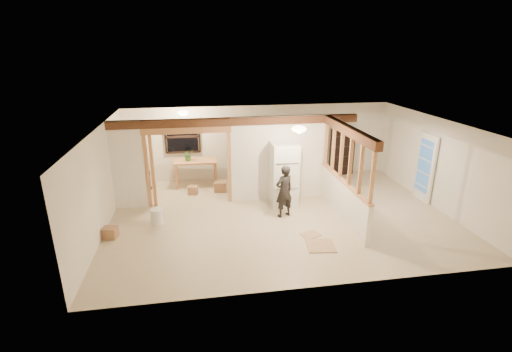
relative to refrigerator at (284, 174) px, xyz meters
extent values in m
cube|color=#C3B291|center=(-0.28, -0.78, -0.91)|extent=(9.00, 6.50, 0.01)
cube|color=white|center=(-0.28, -0.78, 1.60)|extent=(9.00, 6.50, 0.01)
cube|color=silver|center=(-0.28, 2.47, 0.35)|extent=(9.00, 0.01, 2.50)
cube|color=silver|center=(-0.28, -4.03, 0.35)|extent=(9.00, 0.01, 2.50)
cube|color=silver|center=(-4.78, -0.78, 0.35)|extent=(0.01, 6.50, 2.50)
cube|color=silver|center=(4.22, -0.78, 0.35)|extent=(0.01, 6.50, 2.50)
cube|color=white|center=(-4.33, 0.42, 0.35)|extent=(0.90, 0.12, 2.50)
cube|color=white|center=(-0.08, 0.42, 0.35)|extent=(2.80, 0.12, 2.50)
cube|color=tan|center=(-2.68, 0.42, 0.20)|extent=(2.46, 0.14, 2.20)
cube|color=#55301D|center=(-1.28, 0.42, 1.48)|extent=(7.00, 0.18, 0.22)
cube|color=#55301D|center=(1.32, -1.18, 1.48)|extent=(0.18, 3.30, 0.22)
cube|color=white|center=(1.32, -1.18, -0.40)|extent=(0.12, 3.20, 1.00)
cube|color=tan|center=(1.32, -1.18, 0.76)|extent=(0.14, 3.20, 1.32)
cube|color=black|center=(-2.88, 2.39, 0.65)|extent=(1.12, 0.10, 1.10)
cube|color=white|center=(4.14, -0.38, 0.10)|extent=(0.12, 0.86, 2.00)
ellipsoid|color=#FFEABF|center=(0.02, -1.28, 1.58)|extent=(0.36, 0.36, 0.16)
ellipsoid|color=#FFEABF|center=(-2.78, 1.52, 1.58)|extent=(0.32, 0.32, 0.14)
ellipsoid|color=#FFD88C|center=(-2.28, 0.82, 1.28)|extent=(0.07, 0.07, 0.07)
cube|color=white|center=(0.00, 0.00, 0.00)|extent=(0.75, 0.72, 1.81)
imported|color=#282324|center=(-0.19, -0.86, -0.19)|extent=(0.62, 0.52, 1.44)
cube|color=tan|center=(-2.49, 1.90, -0.47)|extent=(1.39, 0.73, 0.87)
imported|color=#35652C|center=(-2.71, 1.90, 0.14)|extent=(0.40, 0.37, 0.36)
cylinder|color=#9E0712|center=(-4.15, 1.79, -0.60)|extent=(0.49, 0.49, 0.60)
cube|color=black|center=(2.66, 2.27, -0.09)|extent=(0.81, 0.27, 1.63)
cylinder|color=white|center=(-3.53, -0.77, -0.70)|extent=(0.40, 0.40, 0.41)
cube|color=#9A6B4A|center=(-1.76, 1.25, -0.75)|extent=(0.40, 0.35, 0.31)
cube|color=#9A6B4A|center=(-2.62, 1.17, -0.78)|extent=(0.31, 0.31, 0.25)
cube|color=#9A6B4A|center=(-4.58, -1.37, -0.77)|extent=(0.39, 0.34, 0.27)
cube|color=tan|center=(0.28, -2.57, -0.89)|extent=(0.71, 0.71, 0.02)
cube|color=tan|center=(0.22, -2.01, -0.90)|extent=(0.53, 0.48, 0.01)
camera|label=1|loc=(-2.41, -9.76, 3.45)|focal=26.00mm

